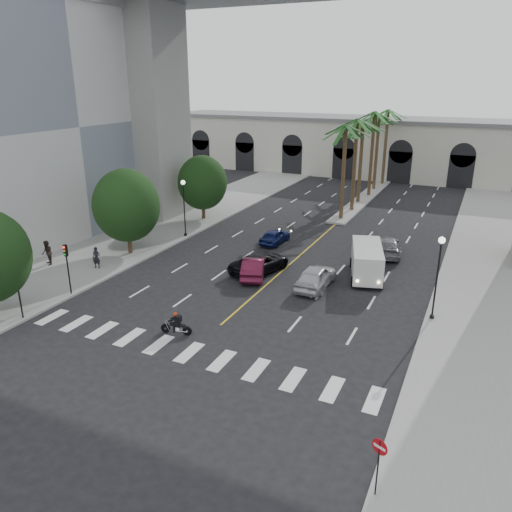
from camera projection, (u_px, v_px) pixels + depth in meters
The scene contains 29 objects.
ground at pixel (204, 340), 28.20m from camera, with size 140.00×140.00×0.00m, color black.
sidewalk_left at pixel (147, 234), 46.94m from camera, with size 8.00×100.00×0.15m, color gray.
sidewalk_right at pixel (497, 288), 35.01m from camera, with size 8.00×100.00×0.15m, color gray.
median at pixel (363, 199), 60.59m from camera, with size 2.00×24.00×0.20m, color gray.
building_left at pixel (12, 120), 45.70m from camera, with size 16.50×32.50×20.60m.
pier_building at pixel (393, 148), 73.70m from camera, with size 71.00×10.50×8.50m.
bridge at pixel (375, 17), 39.37m from camera, with size 75.00×13.00×26.00m.
palm_a at pixel (346, 131), 49.03m from camera, with size 3.20×3.20×10.30m.
palm_b at pixel (357, 124), 52.31m from camera, with size 3.20×3.20×10.60m.
palm_c at pixel (363, 126), 56.00m from camera, with size 3.20×3.20×10.10m.
palm_d at pixel (375, 117), 59.02m from camera, with size 3.20×3.20×10.90m.
palm_e at pixel (379, 118), 62.69m from camera, with size 3.20×3.20×10.40m.
palm_f at pixel (388, 114), 65.89m from camera, with size 3.20×3.20×10.70m.
street_tree_mid at pixel (126, 205), 40.48m from camera, with size 5.44×5.44×7.21m.
street_tree_far at pixel (202, 183), 50.83m from camera, with size 5.04×5.04×6.68m.
lamp_post_left_far at pixel (184, 203), 45.30m from camera, with size 0.40×0.40×5.35m.
lamp_post_right at pixel (438, 271), 29.41m from camera, with size 0.40×0.40×5.35m.
traffic_signal_near at pixel (17, 282), 29.71m from camera, with size 0.25×0.18×3.65m.
traffic_signal_far at pixel (67, 261), 33.13m from camera, with size 0.25×0.18×3.65m.
motorcycle_rider at pixel (177, 324), 28.66m from camera, with size 1.89×0.55×1.37m.
car_a at pixel (316, 277), 35.05m from camera, with size 1.91×4.74×1.61m, color #B6B6BB.
car_b at pixel (254, 267), 36.97m from camera, with size 1.58×4.52×1.49m, color #4E0F25.
car_c at pixel (260, 263), 37.91m from camera, with size 2.43×5.27×1.46m, color black.
car_d at pixel (387, 246), 41.69m from camera, with size 2.11×5.18×1.50m, color slate.
car_e at pixel (275, 236), 44.46m from camera, with size 1.56×3.88×1.32m, color #111A51.
cargo_van at pixel (367, 260), 36.66m from camera, with size 3.50×5.92×2.37m.
pedestrian_a at pixel (96, 258), 38.22m from camera, with size 0.61×0.40×1.67m, color black.
pedestrian_b at pixel (47, 253), 38.82m from camera, with size 0.95×0.74×1.95m, color black.
do_not_enter_sign at pixel (379, 456), 17.00m from camera, with size 0.57×0.28×2.51m.
Camera 1 is at (13.23, -21.35, 13.98)m, focal length 35.00 mm.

